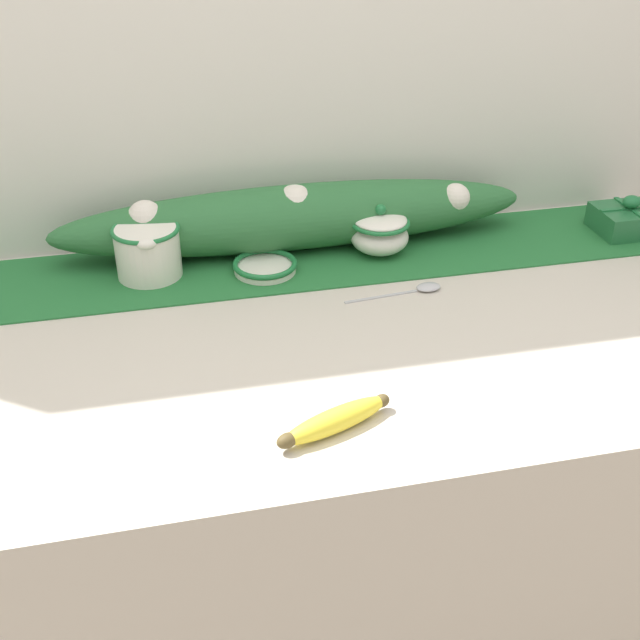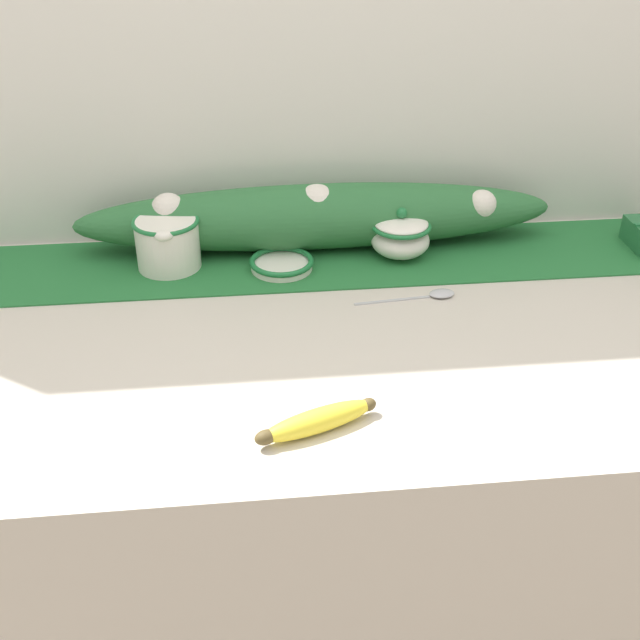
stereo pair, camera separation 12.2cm
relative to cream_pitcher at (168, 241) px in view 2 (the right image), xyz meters
The scene contains 9 objects.
countertop 0.61m from the cream_pitcher, 41.84° to the right, with size 1.50×0.76×0.87m, color beige.
back_wall 0.42m from the cream_pitcher, 28.36° to the left, with size 2.30×0.04×2.40m, color silver.
table_runner 0.28m from the cream_pitcher, ahead, with size 1.38×0.24×0.00m, color #236B33.
cream_pitcher is the anchor object (origin of this frame).
sugar_bowl 0.43m from the cream_pitcher, ahead, with size 0.11×0.11×0.10m.
small_dish 0.21m from the cream_pitcher, ahead, with size 0.12×0.12×0.02m.
banana 0.55m from the cream_pitcher, 66.34° to the right, with size 0.17×0.09×0.03m.
spoon 0.49m from the cream_pitcher, 19.06° to the right, with size 0.18×0.04×0.01m.
poinsettia_garland 0.28m from the cream_pitcher, 11.67° to the left, with size 0.91×0.13×0.13m.
Camera 2 is at (-0.14, -1.09, 1.54)m, focal length 45.00 mm.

